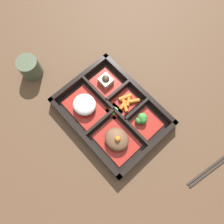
# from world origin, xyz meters

# --- Properties ---
(ground_plane) EXTENTS (3.00, 3.00, 0.00)m
(ground_plane) POSITION_xyz_m (0.00, 0.00, 0.00)
(ground_plane) COLOR #4C3523
(bento_base) EXTENTS (0.33, 0.24, 0.01)m
(bento_base) POSITION_xyz_m (0.00, 0.00, 0.01)
(bento_base) COLOR black
(bento_base) RESTS_ON ground_plane
(bento_rim) EXTENTS (0.33, 0.24, 0.04)m
(bento_rim) POSITION_xyz_m (-0.00, -0.00, 0.02)
(bento_rim) COLOR black
(bento_rim) RESTS_ON ground_plane
(bowl_stew) EXTENTS (0.13, 0.10, 0.05)m
(bowl_stew) POSITION_xyz_m (-0.07, 0.05, 0.03)
(bowl_stew) COLOR maroon
(bowl_stew) RESTS_ON bento_base
(bowl_rice) EXTENTS (0.13, 0.10, 0.04)m
(bowl_rice) POSITION_xyz_m (0.07, 0.05, 0.03)
(bowl_rice) COLOR maroon
(bowl_rice) RESTS_ON bento_base
(bowl_greens) EXTENTS (0.08, 0.08, 0.03)m
(bowl_greens) POSITION_xyz_m (-0.08, -0.05, 0.02)
(bowl_greens) COLOR maroon
(bowl_greens) RESTS_ON bento_base
(bowl_carrots) EXTENTS (0.06, 0.08, 0.02)m
(bowl_carrots) POSITION_xyz_m (-0.00, -0.06, 0.02)
(bowl_carrots) COLOR maroon
(bowl_carrots) RESTS_ON bento_base
(bowl_tofu) EXTENTS (0.09, 0.08, 0.03)m
(bowl_tofu) POSITION_xyz_m (0.09, -0.06, 0.02)
(bowl_tofu) COLOR maroon
(bowl_tofu) RESTS_ON bento_base
(bowl_pickles) EXTENTS (0.04, 0.04, 0.01)m
(bowl_pickles) POSITION_xyz_m (-0.00, -0.01, 0.01)
(bowl_pickles) COLOR maroon
(bowl_pickles) RESTS_ON bento_base
(tea_cup) EXTENTS (0.07, 0.07, 0.07)m
(tea_cup) POSITION_xyz_m (0.29, 0.10, 0.04)
(tea_cup) COLOR #424C38
(tea_cup) RESTS_ON ground_plane
(chopsticks) EXTENTS (0.05, 0.20, 0.01)m
(chopsticks) POSITION_xyz_m (-0.33, -0.12, 0.00)
(chopsticks) COLOR black
(chopsticks) RESTS_ON ground_plane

